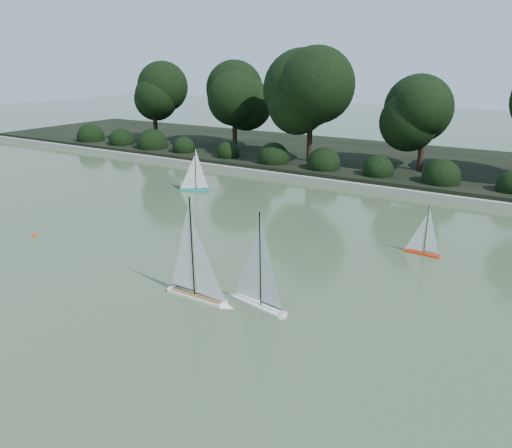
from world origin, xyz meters
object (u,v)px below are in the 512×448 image
object	(u,v)px
sailboat_orange	(420,245)
race_buoy	(34,236)
sailboat_teal	(192,184)
sailboat_white_b	(201,284)
sailboat_white_a	(254,289)

from	to	relation	value
sailboat_orange	race_buoy	xyz separation A→B (m)	(-7.98, -3.67, -0.18)
sailboat_orange	sailboat_teal	bearing A→B (deg)	167.81
race_buoy	sailboat_orange	bearing A→B (deg)	24.66
sailboat_white_b	sailboat_orange	distance (m)	4.93
sailboat_white_b	sailboat_orange	world-z (taller)	sailboat_white_b
sailboat_white_a	sailboat_white_b	world-z (taller)	sailboat_white_b
sailboat_white_b	sailboat_orange	size ratio (longest dim) A/B	1.65
sailboat_white_b	sailboat_teal	bearing A→B (deg)	130.07
sailboat_orange	sailboat_teal	xyz separation A→B (m)	(-7.49, 1.62, 0.05)
race_buoy	sailboat_white_b	bearing A→B (deg)	-5.36
race_buoy	sailboat_white_a	bearing A→B (deg)	-1.61
sailboat_white_a	sailboat_teal	world-z (taller)	sailboat_white_a
sailboat_white_b	sailboat_teal	xyz separation A→B (m)	(-4.87, 5.79, -0.07)
sailboat_teal	sailboat_white_a	bearing A→B (deg)	-43.58
sailboat_orange	sailboat_white_b	bearing A→B (deg)	-122.17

